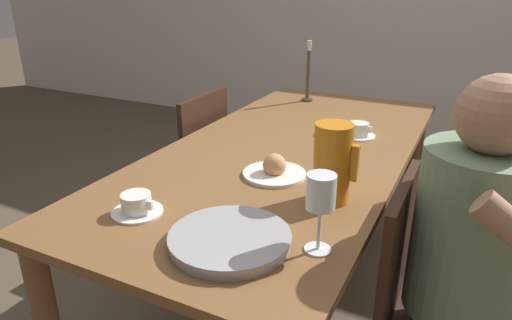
{
  "coord_description": "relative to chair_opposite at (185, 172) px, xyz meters",
  "views": [
    {
      "loc": [
        0.63,
        -1.54,
        1.39
      ],
      "look_at": [
        0.0,
        -0.28,
        0.83
      ],
      "focal_mm": 32.0,
      "sensor_mm": 36.0,
      "label": 1
    }
  ],
  "objects": [
    {
      "name": "bread_plate",
      "position": [
        0.69,
        -0.44,
        0.31
      ],
      "size": [
        0.21,
        0.21,
        0.08
      ],
      "color": "white",
      "rests_on": "dining_table"
    },
    {
      "name": "teacup_across",
      "position": [
        0.83,
        0.08,
        0.31
      ],
      "size": [
        0.14,
        0.14,
        0.06
      ],
      "color": "white",
      "rests_on": "dining_table"
    },
    {
      "name": "ground_plane",
      "position": [
        0.63,
        -0.18,
        -0.49
      ],
      "size": [
        20.0,
        20.0,
        0.0
      ],
      "primitive_type": "plane",
      "color": "brown"
    },
    {
      "name": "wine_glass_water",
      "position": [
        0.97,
        -0.81,
        0.44
      ],
      "size": [
        0.07,
        0.07,
        0.2
      ],
      "color": "white",
      "rests_on": "dining_table"
    },
    {
      "name": "red_pitcher",
      "position": [
        0.91,
        -0.53,
        0.41
      ],
      "size": [
        0.14,
        0.11,
        0.24
      ],
      "color": "orange",
      "rests_on": "dining_table"
    },
    {
      "name": "teacup_near_person",
      "position": [
        0.45,
        -0.85,
        0.31
      ],
      "size": [
        0.14,
        0.14,
        0.06
      ],
      "color": "white",
      "rests_on": "dining_table"
    },
    {
      "name": "serving_tray",
      "position": [
        0.77,
        -0.88,
        0.31
      ],
      "size": [
        0.31,
        0.31,
        0.03
      ],
      "color": "#9E9EA3",
      "rests_on": "dining_table"
    },
    {
      "name": "candlestick_tall",
      "position": [
        0.43,
        0.54,
        0.41
      ],
      "size": [
        0.06,
        0.06,
        0.32
      ],
      "color": "#4C4238",
      "rests_on": "dining_table"
    },
    {
      "name": "person_seated",
      "position": [
        1.34,
        -0.57,
        0.23
      ],
      "size": [
        0.39,
        0.41,
        1.19
      ],
      "rotation": [
        0.0,
        0.0,
        -1.57
      ],
      "color": "#33333D",
      "rests_on": "ground_plane"
    },
    {
      "name": "dining_table",
      "position": [
        0.63,
        -0.18,
        0.19
      ],
      "size": [
        0.87,
        1.88,
        0.78
      ],
      "color": "brown",
      "rests_on": "ground_plane"
    },
    {
      "name": "chair_opposite",
      "position": [
        0.0,
        0.0,
        0.0
      ],
      "size": [
        0.42,
        0.42,
        0.89
      ],
      "rotation": [
        0.0,
        0.0,
        1.57
      ],
      "color": "#331E14",
      "rests_on": "ground_plane"
    }
  ]
}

